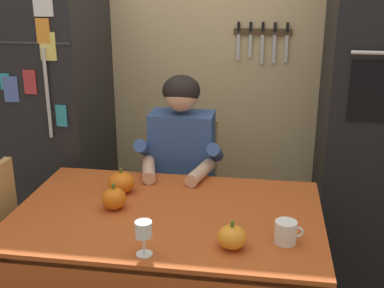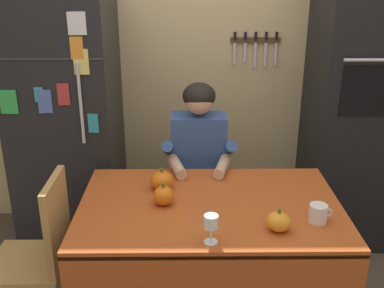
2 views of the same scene
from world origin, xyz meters
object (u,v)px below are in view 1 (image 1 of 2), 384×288
(coffee_mug, at_px, (286,232))
(pumpkin_small, at_px, (121,182))
(pumpkin_medium, at_px, (114,199))
(chair_behind_person, at_px, (186,189))
(pumpkin_large, at_px, (232,237))
(refrigerator, at_px, (47,118))
(dining_table, at_px, (166,231))
(seated_person, at_px, (180,166))
(wine_glass, at_px, (144,232))
(wall_oven, at_px, (377,106))

(coffee_mug, height_order, pumpkin_small, pumpkin_small)
(coffee_mug, relative_size, pumpkin_medium, 0.94)
(chair_behind_person, distance_m, pumpkin_large, 1.13)
(refrigerator, relative_size, dining_table, 1.29)
(seated_person, height_order, pumpkin_small, seated_person)
(chair_behind_person, relative_size, wine_glass, 6.53)
(dining_table, distance_m, wine_glass, 0.39)
(dining_table, bearing_deg, refrigerator, 137.09)
(dining_table, distance_m, chair_behind_person, 0.81)
(refrigerator, xyz_separation_m, chair_behind_person, (0.91, -0.09, -0.39))
(coffee_mug, bearing_deg, pumpkin_large, -160.52)
(wine_glass, relative_size, pumpkin_large, 1.22)
(dining_table, relative_size, pumpkin_large, 11.98)
(wall_oven, distance_m, pumpkin_large, 1.40)
(wall_oven, bearing_deg, coffee_mug, -115.60)
(refrigerator, xyz_separation_m, pumpkin_medium, (0.70, -0.86, -0.11))
(coffee_mug, bearing_deg, refrigerator, 144.54)
(pumpkin_medium, bearing_deg, seated_person, 70.88)
(chair_behind_person, bearing_deg, coffee_mug, -59.27)
(wine_glass, height_order, pumpkin_large, wine_glass)
(refrigerator, relative_size, chair_behind_person, 1.94)
(chair_behind_person, xyz_separation_m, coffee_mug, (0.57, -0.96, 0.28))
(wall_oven, bearing_deg, pumpkin_large, -122.18)
(wall_oven, distance_m, dining_table, 1.45)
(wall_oven, bearing_deg, chair_behind_person, -173.22)
(seated_person, bearing_deg, pumpkin_small, -118.88)
(seated_person, bearing_deg, wall_oven, 16.24)
(chair_behind_person, height_order, pumpkin_medium, chair_behind_person)
(refrigerator, distance_m, wall_oven, 2.01)
(refrigerator, height_order, coffee_mug, refrigerator)
(coffee_mug, bearing_deg, wall_oven, 64.40)
(wall_oven, distance_m, wine_glass, 1.67)
(chair_behind_person, height_order, pumpkin_large, chair_behind_person)
(coffee_mug, relative_size, pumpkin_small, 0.87)
(refrigerator, distance_m, chair_behind_person, 0.99)
(refrigerator, height_order, wall_oven, wall_oven)
(chair_behind_person, bearing_deg, wine_glass, -88.44)
(dining_table, bearing_deg, pumpkin_small, 142.96)
(wall_oven, height_order, coffee_mug, wall_oven)
(dining_table, distance_m, pumpkin_large, 0.42)
(pumpkin_medium, bearing_deg, coffee_mug, -13.72)
(chair_behind_person, relative_size, pumpkin_large, 7.96)
(seated_person, distance_m, coffee_mug, 0.96)
(wall_oven, xyz_separation_m, wine_glass, (-1.06, -1.27, -0.21))
(refrigerator, distance_m, pumpkin_medium, 1.12)
(wall_oven, bearing_deg, seated_person, -163.76)
(refrigerator, distance_m, seated_person, 0.96)
(refrigerator, bearing_deg, coffee_mug, -35.46)
(chair_behind_person, distance_m, coffee_mug, 1.15)
(pumpkin_small, bearing_deg, wine_glass, -65.27)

